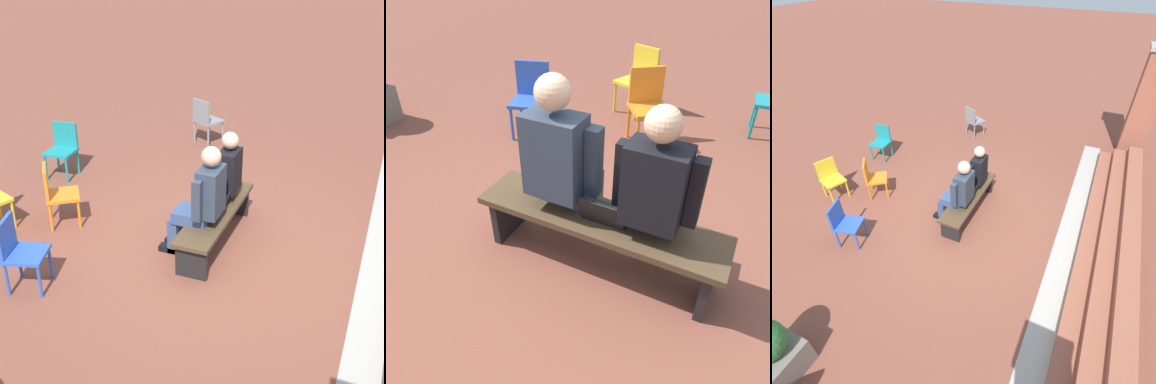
% 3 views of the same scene
% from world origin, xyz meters
% --- Properties ---
extents(ground_plane, '(60.00, 60.00, 0.00)m').
position_xyz_m(ground_plane, '(0.00, 0.00, 0.00)').
color(ground_plane, brown).
extents(bench, '(1.80, 0.44, 0.45)m').
position_xyz_m(bench, '(-0.12, -0.05, 0.35)').
color(bench, '#4C3823').
rests_on(bench, ground).
extents(person_student, '(0.55, 0.69, 1.35)m').
position_xyz_m(person_student, '(-0.49, -0.12, 0.72)').
color(person_student, '#232328').
rests_on(person_student, ground).
extents(person_adult, '(0.59, 0.74, 1.42)m').
position_xyz_m(person_adult, '(0.19, -0.12, 0.75)').
color(person_adult, '#384C75').
rests_on(person_adult, ground).
extents(laptop, '(0.32, 0.29, 0.21)m').
position_xyz_m(laptop, '(-0.17, -0.04, 0.50)').
color(laptop, black).
rests_on(laptop, bench).
extents(plastic_chair_foreground, '(0.54, 0.54, 0.84)m').
position_xyz_m(plastic_chair_foreground, '(0.61, -2.93, 0.48)').
color(plastic_chair_foreground, gold).
rests_on(plastic_chair_foreground, ground).
extents(plastic_chair_near_bench_left, '(0.59, 0.59, 0.84)m').
position_xyz_m(plastic_chair_near_bench_left, '(0.22, -2.14, 0.48)').
color(plastic_chair_near_bench_left, orange).
rests_on(plastic_chair_near_bench_left, ground).
extents(plastic_chair_by_pillar, '(0.53, 0.53, 0.84)m').
position_xyz_m(plastic_chair_by_pillar, '(1.52, -1.71, 0.48)').
color(plastic_chair_by_pillar, '#2D56B7').
rests_on(plastic_chair_by_pillar, ground).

